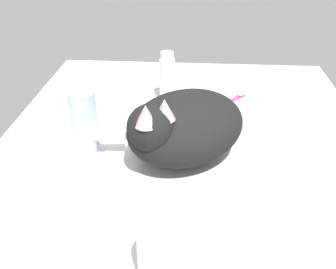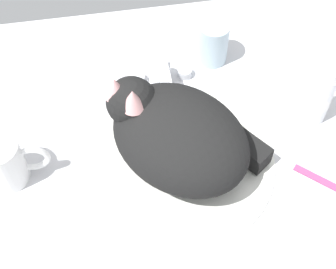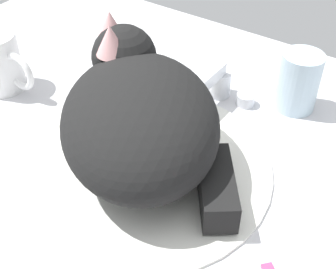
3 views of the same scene
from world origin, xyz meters
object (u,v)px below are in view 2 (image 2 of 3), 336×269
(faucet, at_px, (162,74))
(toothpaste_bottle, at_px, (321,96))
(rinse_cup, at_px, (213,43))
(cat, at_px, (176,134))
(coffee_mug, at_px, (5,162))

(faucet, relative_size, toothpaste_bottle, 0.93)
(faucet, xyz_separation_m, rinse_cup, (0.11, 0.05, 0.02))
(rinse_cup, bearing_deg, cat, -116.82)
(cat, height_order, coffee_mug, cat)
(coffee_mug, relative_size, toothpaste_bottle, 0.87)
(cat, xyz_separation_m, toothpaste_bottle, (0.27, 0.05, -0.02))
(coffee_mug, height_order, rinse_cup, coffee_mug)
(rinse_cup, distance_m, toothpaste_bottle, 0.24)
(rinse_cup, bearing_deg, faucet, -156.21)
(cat, bearing_deg, coffee_mug, 177.56)
(rinse_cup, xyz_separation_m, toothpaste_bottle, (0.16, -0.18, 0.02))
(faucet, height_order, coffee_mug, coffee_mug)
(coffee_mug, bearing_deg, toothpaste_bottle, 3.71)
(faucet, bearing_deg, coffee_mug, -150.13)
(toothpaste_bottle, bearing_deg, coffee_mug, -176.29)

